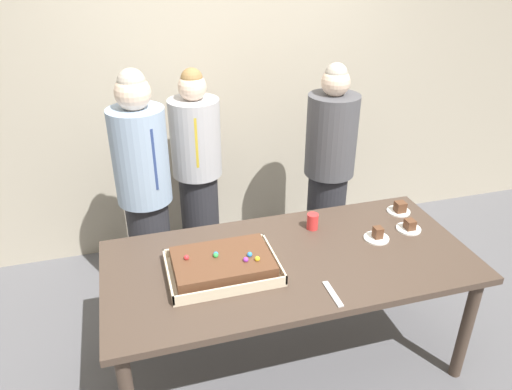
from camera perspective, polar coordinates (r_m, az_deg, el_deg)
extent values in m
plane|color=#5B5B60|center=(3.24, 3.56, -18.57)|extent=(12.00, 12.00, 0.00)
cube|color=#B2A893|center=(3.86, -3.88, 15.22)|extent=(8.00, 0.12, 3.00)
cube|color=#47382D|center=(2.75, 4.02, -7.82)|extent=(2.05, 0.96, 0.04)
cylinder|color=#47382D|center=(3.14, 23.45, -14.18)|extent=(0.07, 0.07, 0.72)
cylinder|color=#47382D|center=(3.18, -15.43, -11.88)|extent=(0.07, 0.07, 0.72)
cylinder|color=#47382D|center=(3.63, 15.94, -6.48)|extent=(0.07, 0.07, 0.72)
cube|color=beige|center=(2.63, -3.93, -8.92)|extent=(0.59, 0.42, 0.01)
cube|color=beige|center=(2.46, -2.89, -11.11)|extent=(0.59, 0.01, 0.05)
cube|color=beige|center=(2.78, -4.87, -5.96)|extent=(0.59, 0.01, 0.05)
cube|color=beige|center=(2.59, -10.27, -9.31)|extent=(0.01, 0.42, 0.05)
cube|color=beige|center=(2.68, 2.13, -7.37)|extent=(0.01, 0.42, 0.05)
cube|color=brown|center=(2.61, -3.96, -8.08)|extent=(0.52, 0.35, 0.08)
sphere|color=yellow|center=(2.55, 0.15, -7.50)|extent=(0.03, 0.03, 0.03)
sphere|color=green|center=(2.58, -4.74, -7.09)|extent=(0.03, 0.03, 0.03)
sphere|color=#2D84E0|center=(2.58, -0.75, -7.00)|extent=(0.03, 0.03, 0.03)
sphere|color=purple|center=(2.54, -1.21, -7.60)|extent=(0.03, 0.03, 0.03)
sphere|color=red|center=(2.58, -8.18, -7.29)|extent=(0.03, 0.03, 0.03)
sphere|color=#2D84E0|center=(2.59, -4.74, -6.94)|extent=(0.03, 0.03, 0.03)
cylinder|color=white|center=(3.13, 17.48, -3.81)|extent=(0.15, 0.15, 0.01)
cube|color=brown|center=(3.10, 17.62, -3.31)|extent=(0.05, 0.06, 0.06)
cylinder|color=white|center=(3.30, 16.39, -1.84)|extent=(0.15, 0.15, 0.01)
cube|color=brown|center=(3.28, 16.58, -1.33)|extent=(0.06, 0.06, 0.07)
cylinder|color=white|center=(2.98, 13.96, -4.94)|extent=(0.15, 0.15, 0.01)
cube|color=brown|center=(2.96, 14.13, -4.29)|extent=(0.05, 0.05, 0.07)
cylinder|color=red|center=(2.99, 6.66, -3.10)|extent=(0.07, 0.07, 0.10)
cube|color=silver|center=(2.51, 9.01, -11.40)|extent=(0.03, 0.20, 0.01)
cylinder|color=#28282D|center=(3.84, 8.12, -2.81)|extent=(0.29, 0.29, 0.80)
cylinder|color=#4C4C51|center=(3.54, 8.87, 6.93)|extent=(0.37, 0.37, 0.59)
sphere|color=beige|center=(3.42, 9.35, 12.96)|extent=(0.20, 0.20, 0.20)
sphere|color=#B2A899|center=(3.41, 9.42, 13.84)|extent=(0.15, 0.15, 0.15)
cylinder|color=#28282D|center=(3.76, -6.52, -3.19)|extent=(0.28, 0.28, 0.83)
cylinder|color=#B2B2B7|center=(3.45, -7.14, 6.67)|extent=(0.36, 0.36, 0.55)
cube|color=gold|center=(3.29, -6.83, 6.08)|extent=(0.04, 0.02, 0.35)
sphere|color=beige|center=(3.34, -7.51, 12.48)|extent=(0.19, 0.19, 0.19)
sphere|color=olive|center=(3.33, -7.57, 13.36)|extent=(0.15, 0.15, 0.15)
cylinder|color=#28282D|center=(3.48, -12.12, -6.54)|extent=(0.28, 0.28, 0.83)
cylinder|color=#93ADCC|center=(3.13, -13.43, 4.46)|extent=(0.35, 0.35, 0.62)
cube|color=navy|center=(2.98, -12.08, 4.02)|extent=(0.04, 0.02, 0.40)
sphere|color=beige|center=(3.00, -14.30, 11.58)|extent=(0.22, 0.22, 0.22)
sphere|color=#B2A899|center=(2.98, -14.43, 12.67)|extent=(0.17, 0.17, 0.17)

